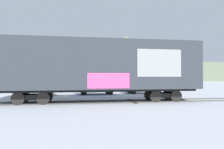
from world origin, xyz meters
TOP-DOWN VIEW (x-y plane):
  - ground_plane at (0.00, 0.00)m, footprint 260.00×260.00m
  - track at (-0.26, 0.09)m, footprint 59.96×5.85m
  - freight_car at (0.99, -0.00)m, footprint 15.52×4.17m
  - flagpole at (7.22, 13.12)m, footprint 0.90×1.42m
  - hillside at (0.01, 74.20)m, footprint 142.96×36.01m
  - parked_car_tan at (-4.96, 6.88)m, footprint 4.41×2.39m
  - parked_car_blue at (1.53, 6.67)m, footprint 4.27×1.98m
  - parked_car_silver at (7.31, 7.02)m, footprint 4.64×1.96m

SIDE VIEW (x-z plane):
  - ground_plane at x=0.00m, z-range 0.00..0.00m
  - track at x=-0.26m, z-range 0.00..0.08m
  - parked_car_tan at x=-4.96m, z-range 0.00..1.60m
  - parked_car_blue at x=1.53m, z-range 0.00..1.65m
  - parked_car_silver at x=7.31m, z-range 0.01..1.73m
  - freight_car at x=0.99m, z-range 0.33..5.33m
  - hillside at x=0.01m, z-range -2.32..10.74m
  - flagpole at x=7.22m, z-range 1.27..9.41m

